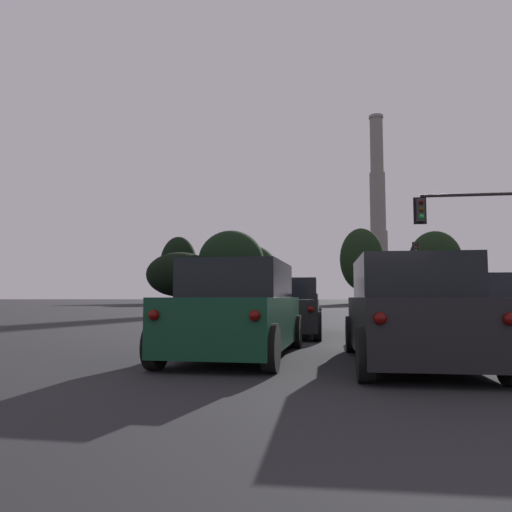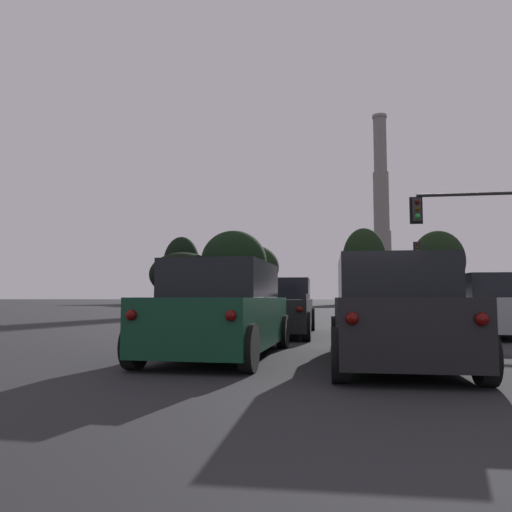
# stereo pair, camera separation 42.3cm
# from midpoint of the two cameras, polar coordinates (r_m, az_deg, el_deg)

# --- Properties ---
(pickup_truck_left_lane_front) EXTENTS (2.21, 5.52, 1.82)m
(pickup_truck_left_lane_front) POSITION_cam_midpoint_polar(r_m,az_deg,el_deg) (16.00, 2.81, -6.03)
(pickup_truck_left_lane_front) COLOR black
(pickup_truck_left_lane_front) RESTS_ON ground_plane
(suv_center_lane_second) EXTENTS (2.12, 4.91, 1.86)m
(suv_center_lane_second) POSITION_cam_midpoint_polar(r_m,az_deg,el_deg) (9.05, 16.03, -6.23)
(suv_center_lane_second) COLOR black
(suv_center_lane_second) RESTS_ON ground_plane
(suv_right_lane_front) EXTENTS (2.23, 4.95, 1.86)m
(suv_right_lane_front) POSITION_cam_midpoint_polar(r_m,az_deg,el_deg) (16.78, 25.26, -5.20)
(suv_right_lane_front) COLOR gray
(suv_right_lane_front) RESTS_ON ground_plane
(hatchback_center_lane_front) EXTENTS (1.95, 4.13, 1.44)m
(hatchback_center_lane_front) POSITION_cam_midpoint_polar(r_m,az_deg,el_deg) (15.24, 14.72, -6.46)
(hatchback_center_lane_front) COLOR #4C4F54
(hatchback_center_lane_front) RESTS_ON ground_plane
(suv_left_lane_second) EXTENTS (2.30, 4.98, 1.86)m
(suv_left_lane_second) POSITION_cam_midpoint_polar(r_m,az_deg,el_deg) (9.89, -3.24, -6.27)
(suv_left_lane_second) COLOR #0F3823
(suv_left_lane_second) RESTS_ON ground_plane
(traffic_light_overhead_right) EXTENTS (5.68, 0.50, 5.86)m
(traffic_light_overhead_right) POSITION_cam_midpoint_polar(r_m,az_deg,el_deg) (24.58, 25.60, 3.51)
(traffic_light_overhead_right) COLOR black
(traffic_light_overhead_right) RESTS_ON ground_plane
(traffic_light_far_right) EXTENTS (0.78, 0.50, 6.61)m
(traffic_light_far_right) POSITION_cam_midpoint_polar(r_m,az_deg,el_deg) (50.68, 17.78, -0.96)
(traffic_light_far_right) COLOR black
(traffic_light_far_right) RESTS_ON ground_plane
(smokestack) EXTENTS (7.12, 7.12, 47.03)m
(smokestack) POSITION_cam_midpoint_polar(r_m,az_deg,el_deg) (127.57, 13.70, 3.17)
(smokestack) COLOR slate
(smokestack) RESTS_ON ground_plane
(treeline_far_left) EXTENTS (9.03, 8.12, 12.81)m
(treeline_far_left) POSITION_cam_midpoint_polar(r_m,az_deg,el_deg) (92.53, 19.68, -0.54)
(treeline_far_left) COLOR black
(treeline_far_left) RESTS_ON ground_plane
(treeline_left_mid) EXTENTS (12.22, 10.99, 13.57)m
(treeline_left_mid) POSITION_cam_midpoint_polar(r_m,az_deg,el_deg) (92.53, -3.01, -0.65)
(treeline_left_mid) COLOR black
(treeline_left_mid) RESTS_ON ground_plane
(treeline_center_right) EXTENTS (10.33, 9.30, 11.56)m
(treeline_center_right) POSITION_cam_midpoint_polar(r_m,az_deg,el_deg) (98.93, -0.78, -1.32)
(treeline_center_right) COLOR black
(treeline_center_right) RESTS_ON ground_plane
(treeline_center_left) EXTENTS (7.32, 6.59, 13.22)m
(treeline_center_left) POSITION_cam_midpoint_polar(r_m,az_deg,el_deg) (100.07, -8.97, -1.04)
(treeline_center_left) COLOR black
(treeline_center_left) RESTS_ON ground_plane
(treeline_far_right) EXTENTS (7.39, 6.66, 13.13)m
(treeline_far_right) POSITION_cam_midpoint_polar(r_m,az_deg,el_deg) (87.94, 11.83, -0.38)
(treeline_far_right) COLOR black
(treeline_far_right) RESTS_ON ground_plane
(treeline_right_mid) EXTENTS (12.63, 11.37, 9.48)m
(treeline_right_mid) POSITION_cam_midpoint_polar(r_m,az_deg,el_deg) (92.97, -8.75, -2.11)
(treeline_right_mid) COLOR black
(treeline_right_mid) RESTS_ON ground_plane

